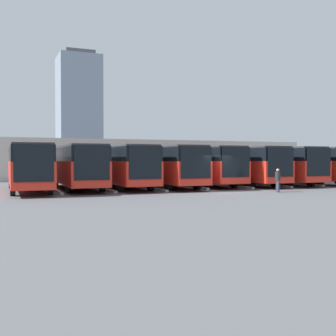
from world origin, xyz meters
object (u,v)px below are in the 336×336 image
Objects in this scene: bus_6 at (77,165)px; bus_7 at (28,165)px; bus_0 at (302,164)px; bus_5 at (122,165)px; bus_3 at (201,164)px; bus_1 at (273,164)px; bus_2 at (239,164)px; bus_4 at (165,165)px; pedestrian at (278,180)px.

bus_7 is at bearing 11.38° from bus_6.
bus_0 is 1.00× the size of bus_5.
bus_5 is (6.95, 0.24, 0.00)m from bus_3.
bus_7 is at bearing 1.61° from bus_1.
bus_1 is 1.00× the size of bus_2.
bus_5 is (10.43, -0.32, 0.00)m from bus_2.
bus_2 is 1.00× the size of bus_6.
bus_2 is 3.52m from bus_3.
bus_5 and bus_6 have the same top height.
bus_3 is at bearing -4.31° from bus_1.
bus_0 is at bearing 179.60° from bus_3.
bus_1 is at bearing 179.63° from bus_6.
bus_4 is (6.95, 0.02, 0.00)m from bus_2.
bus_6 is 7.31× the size of pedestrian.
bus_1 is at bearing -179.34° from bus_4.
bus_2 is at bearing 179.67° from bus_6.
bus_7 is at bearing 2.44° from bus_0.
bus_5 is at bearing -4.52° from bus_4.
bus_3 and bus_6 have the same top height.
bus_2 and bus_6 have the same top height.
pedestrian is (8.77, 8.02, -0.94)m from bus_0.
bus_3 is 6.96m from bus_5.
bus_3 is (6.95, -0.66, 0.00)m from bus_1.
bus_2 and bus_3 have the same top height.
bus_4 is at bearing 0.66° from bus_1.
bus_2 is at bearing -174.05° from pedestrian.
bus_3 is at bearing -177.73° from bus_6.
bus_6 reaches higher than pedestrian.
bus_3 is at bearing -176.96° from bus_5.
bus_7 is (3.48, 0.63, 0.00)m from bus_6.
bus_6 is at bearing -0.37° from bus_1.
bus_2 is at bearing -177.97° from bus_7.
bus_4 is at bearing -127.18° from pedestrian.
pedestrian is (-5.14, 7.72, -0.94)m from bus_4.
bus_4 is 1.00× the size of bus_7.
pedestrian is (1.82, 7.73, -0.94)m from bus_2.
bus_0 is 1.00× the size of bus_6.
bus_3 is (10.43, -0.27, 0.00)m from bus_0.
bus_1 is 3.48m from bus_2.
pedestrian is (-15.57, 7.45, -0.94)m from bus_7.
bus_4 is 6.96m from bus_6.
bus_5 is 3.48m from bus_6.
bus_6 is 14.57m from pedestrian.
bus_5 is at bearing 0.97° from bus_0.
bus_0 and bus_4 have the same top height.
bus_5 and bus_7 have the same top height.
bus_0 is 24.34m from bus_7.
bus_1 is 6.98m from bus_3.
bus_1 is 13.91m from bus_5.
bus_6 is at bearing 0.72° from bus_5.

